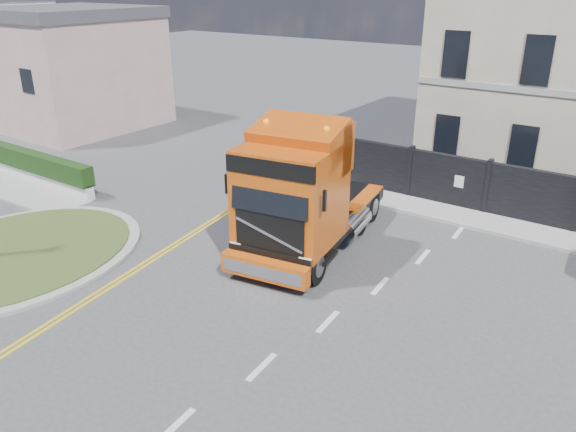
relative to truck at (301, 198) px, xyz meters
The scene contains 9 objects.
ground 3.06m from the truck, 95.81° to the right, with size 120.00×120.00×0.00m, color #424244.
traffic_island 9.21m from the truck, 143.34° to the right, with size 6.80×6.80×0.17m.
hedge_wall 13.32m from the truck, behind, with size 8.00×0.55×1.35m.
pavement_side 13.52m from the truck, behind, with size 8.50×1.80×0.10m, color #999993.
seaside_bldg_pink 21.32m from the truck, 161.92° to the left, with size 8.00×8.00×6.00m, color beige.
seaside_bldg_cream 29.53m from the truck, 163.05° to the left, with size 9.00×8.00×5.00m, color beige.
hoarding_fence 9.18m from the truck, 46.33° to the left, with size 18.80×0.25×2.00m.
pavement_far 8.31m from the truck, 44.76° to the left, with size 20.00×1.60×0.12m, color #999993.
truck is the anchor object (origin of this frame).
Camera 1 is at (9.03, -10.88, 8.07)m, focal length 35.00 mm.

